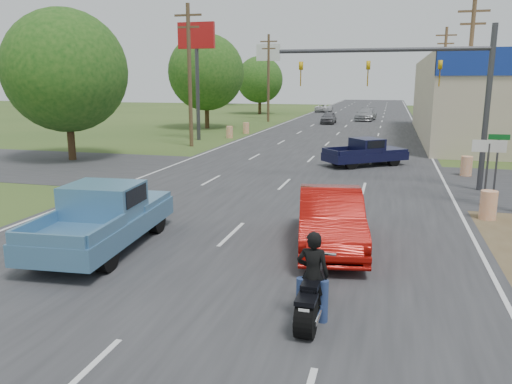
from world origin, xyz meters
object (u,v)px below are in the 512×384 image
(navy_pickup, at_px, (367,152))
(distant_car_silver, at_px, (366,114))
(distant_car_white, at_px, (324,108))
(rider, at_px, (313,279))
(motorcycle, at_px, (312,297))
(distant_car_grey, at_px, (329,118))
(blue_pickup, at_px, (105,215))
(red_convertible, at_px, (330,220))

(navy_pickup, height_order, distant_car_silver, navy_pickup)
(navy_pickup, bearing_deg, distant_car_white, 152.10)
(rider, relative_size, distant_car_white, 0.40)
(distant_car_white, bearing_deg, motorcycle, 105.33)
(motorcycle, distance_m, distant_car_silver, 53.94)
(rider, bearing_deg, distant_car_white, -81.82)
(navy_pickup, xyz_separation_m, distant_car_grey, (-5.61, 28.52, -0.12))
(blue_pickup, distance_m, distant_car_grey, 44.97)
(blue_pickup, bearing_deg, distant_car_silver, 80.03)
(rider, xyz_separation_m, navy_pickup, (0.11, 19.46, -0.09))
(blue_pickup, distance_m, distant_car_white, 67.30)
(red_convertible, bearing_deg, distant_car_silver, 82.28)
(motorcycle, relative_size, rider, 1.32)
(red_convertible, height_order, distant_car_grey, red_convertible)
(blue_pickup, bearing_deg, navy_pickup, 63.75)
(distant_car_silver, bearing_deg, rider, -82.60)
(red_convertible, height_order, rider, rider)
(motorcycle, xyz_separation_m, navy_pickup, (0.12, 19.52, 0.26))
(blue_pickup, xyz_separation_m, distant_car_white, (-2.53, 67.25, -0.32))
(distant_car_white, bearing_deg, distant_car_silver, 121.97)
(red_convertible, xyz_separation_m, distant_car_silver, (-1.47, 49.25, -0.06))
(distant_car_grey, distance_m, distant_car_white, 22.55)
(blue_pickup, distance_m, navy_pickup, 17.69)
(navy_pickup, bearing_deg, distant_car_silver, 144.97)
(motorcycle, relative_size, distant_car_grey, 0.59)
(distant_car_silver, bearing_deg, motorcycle, -82.60)
(navy_pickup, xyz_separation_m, distant_car_white, (-9.04, 50.80, -0.17))
(distant_car_silver, bearing_deg, blue_pickup, -89.69)
(red_convertible, xyz_separation_m, rider, (0.19, -4.60, 0.05))
(rider, height_order, distant_car_grey, rider)
(motorcycle, relative_size, navy_pickup, 0.48)
(motorcycle, distance_m, rider, 0.36)
(distant_car_grey, bearing_deg, rider, -84.16)
(navy_pickup, bearing_deg, motorcycle, -38.33)
(rider, bearing_deg, blue_pickup, -24.23)
(blue_pickup, height_order, navy_pickup, blue_pickup)
(blue_pickup, bearing_deg, motorcycle, -30.30)
(rider, distance_m, blue_pickup, 7.07)
(red_convertible, xyz_separation_m, motorcycle, (0.19, -4.67, -0.30))
(navy_pickup, bearing_deg, red_convertible, -39.18)
(motorcycle, relative_size, distant_car_white, 0.53)
(red_convertible, xyz_separation_m, distant_car_white, (-8.73, 65.66, -0.22))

